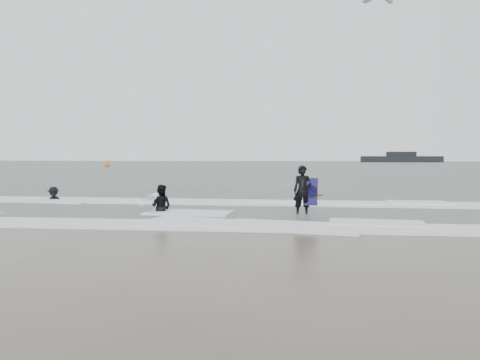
# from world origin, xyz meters

# --- Properties ---
(ground) EXTENTS (320.00, 320.00, 0.00)m
(ground) POSITION_xyz_m (0.00, 0.00, 0.00)
(ground) COLOR brown
(ground) RESTS_ON ground
(sea) EXTENTS (320.00, 320.00, 0.00)m
(sea) POSITION_xyz_m (0.00, 80.00, 0.06)
(sea) COLOR #47544C
(sea) RESTS_ON ground
(surfer_centre) EXTENTS (0.67, 0.46, 1.79)m
(surfer_centre) POSITION_xyz_m (2.57, 2.34, 0.00)
(surfer_centre) COLOR black
(surfer_centre) RESTS_ON ground
(surfer_wading) EXTENTS (0.90, 0.77, 1.61)m
(surfer_wading) POSITION_xyz_m (-2.52, 2.21, 0.00)
(surfer_wading) COLOR black
(surfer_wading) RESTS_ON ground
(surfer_breaker) EXTENTS (1.06, 0.72, 1.53)m
(surfer_breaker) POSITION_xyz_m (-8.82, 6.04, 0.00)
(surfer_breaker) COLOR black
(surfer_breaker) RESTS_ON ground
(surfer_right_near) EXTENTS (1.15, 0.99, 1.86)m
(surfer_right_near) POSITION_xyz_m (2.61, 10.13, 0.00)
(surfer_right_near) COLOR black
(surfer_right_near) RESTS_ON ground
(surfer_right_far) EXTENTS (1.01, 0.88, 1.75)m
(surfer_right_far) POSITION_xyz_m (2.79, 13.03, 0.00)
(surfer_right_far) COLOR black
(surfer_right_far) RESTS_ON ground
(surf_foam) EXTENTS (30.03, 9.06, 0.09)m
(surf_foam) POSITION_xyz_m (0.00, 3.70, 0.04)
(surf_foam) COLOR white
(surf_foam) RESTS_ON ground
(bodyboards) EXTENTS (7.04, 9.21, 1.25)m
(bodyboards) POSITION_xyz_m (0.99, 4.87, 0.50)
(bodyboards) COLOR #110E43
(bodyboards) RESTS_ON ground
(buoy) EXTENTS (1.00, 1.00, 1.65)m
(buoy) POSITION_xyz_m (-32.63, 66.71, 0.42)
(buoy) COLOR #F6610A
(buoy) RESTS_ON ground
(vessel_horizon) EXTENTS (23.96, 4.28, 3.25)m
(vessel_horizon) POSITION_xyz_m (32.80, 135.22, 1.22)
(vessel_horizon) COLOR black
(vessel_horizon) RESTS_ON ground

